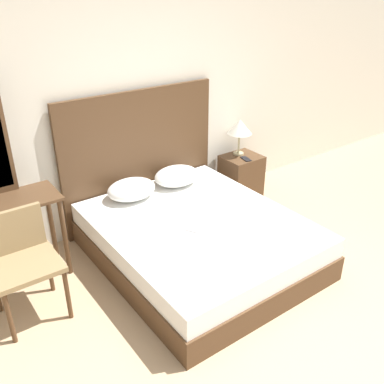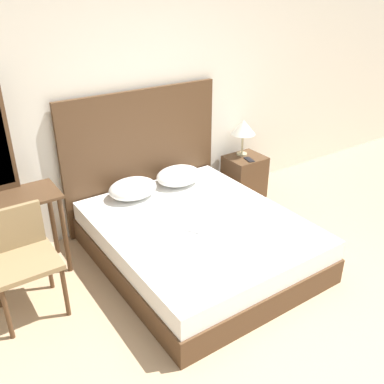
% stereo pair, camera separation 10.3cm
% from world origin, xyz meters
% --- Properties ---
extents(ground_plane, '(16.00, 16.00, 0.00)m').
position_xyz_m(ground_plane, '(0.00, 0.00, 0.00)').
color(ground_plane, tan).
extents(wall_back, '(10.00, 0.06, 2.70)m').
position_xyz_m(wall_back, '(0.00, 2.72, 1.35)').
color(wall_back, silver).
rests_on(wall_back, ground_plane).
extents(bed, '(1.68, 2.00, 0.42)m').
position_xyz_m(bed, '(0.06, 1.62, 0.21)').
color(bed, '#4C331E').
rests_on(bed, ground_plane).
extents(headboard, '(1.76, 0.05, 1.42)m').
position_xyz_m(headboard, '(0.06, 2.64, 0.71)').
color(headboard, '#4C331E').
rests_on(headboard, ground_plane).
extents(pillow_left, '(0.50, 0.39, 0.19)m').
position_xyz_m(pillow_left, '(-0.21, 2.37, 0.52)').
color(pillow_left, white).
rests_on(pillow_left, bed).
extents(pillow_right, '(0.50, 0.39, 0.19)m').
position_xyz_m(pillow_right, '(0.33, 2.37, 0.52)').
color(pillow_right, white).
rests_on(pillow_right, bed).
extents(phone_on_bed, '(0.13, 0.17, 0.01)m').
position_xyz_m(phone_on_bed, '(-0.08, 1.51, 0.43)').
color(phone_on_bed, '#B7B7BC').
rests_on(phone_on_bed, bed).
extents(nightstand, '(0.44, 0.38, 0.51)m').
position_xyz_m(nightstand, '(1.28, 2.39, 0.26)').
color(nightstand, '#4C331E').
rests_on(nightstand, ground_plane).
extents(table_lamp, '(0.29, 0.29, 0.43)m').
position_xyz_m(table_lamp, '(1.29, 2.46, 0.85)').
color(table_lamp, tan).
rests_on(table_lamp, nightstand).
extents(phone_on_nightstand, '(0.10, 0.16, 0.01)m').
position_xyz_m(phone_on_nightstand, '(1.25, 2.29, 0.52)').
color(phone_on_nightstand, black).
rests_on(phone_on_nightstand, nightstand).
extents(vanity_desk, '(0.96, 0.43, 0.78)m').
position_xyz_m(vanity_desk, '(-1.45, 2.31, 0.62)').
color(vanity_desk, '#4C331E').
rests_on(vanity_desk, ground_plane).
extents(chair, '(0.49, 0.47, 0.85)m').
position_xyz_m(chair, '(-1.44, 1.87, 0.51)').
color(chair, olive).
rests_on(chair, ground_plane).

